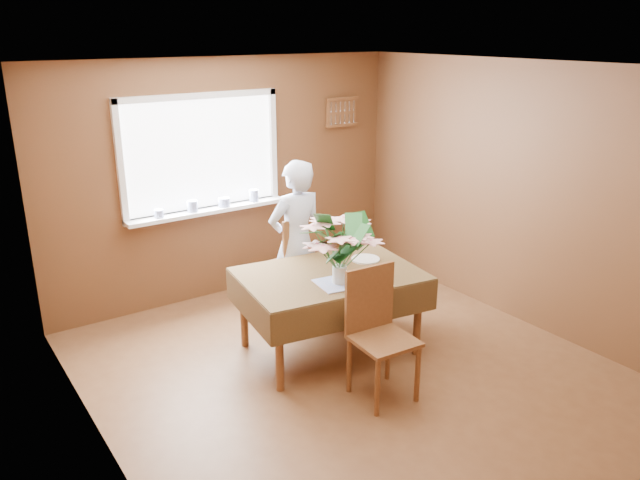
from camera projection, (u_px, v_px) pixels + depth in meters
floor at (357, 376)px, 5.22m from camera, size 4.50×4.50×0.00m
ceiling at (364, 67)px, 4.41m from camera, size 4.50×4.50×0.00m
wall_back at (229, 179)px, 6.57m from camera, size 4.00×0.00×4.00m
wall_left at (98, 294)px, 3.74m from camera, size 0.00×4.50×4.50m
wall_right at (527, 197)px, 5.89m from camera, size 0.00×4.50×4.50m
window_assembly at (204, 173)px, 6.33m from camera, size 1.72×0.20×1.22m
spoon_rack at (342, 112)px, 7.13m from camera, size 0.44×0.05×0.33m
dining_table at (330, 282)px, 5.44m from camera, size 1.67×1.26×0.75m
chair_far at (296, 262)px, 6.18m from camera, size 0.47×0.47×1.05m
chair_near at (377, 328)px, 4.83m from camera, size 0.47×0.47×1.03m
seated_woman at (296, 242)px, 5.99m from camera, size 0.59×0.39×1.61m
flower_bouquet at (340, 244)px, 5.08m from camera, size 0.61×0.61×0.52m
side_plate at (365, 259)px, 5.71m from camera, size 0.31×0.31×0.01m
table_knife at (361, 275)px, 5.33m from camera, size 0.04×0.23×0.00m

